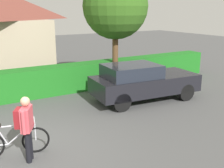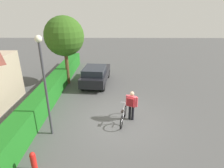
# 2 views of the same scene
# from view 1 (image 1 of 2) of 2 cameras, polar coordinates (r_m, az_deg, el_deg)

# --- Properties ---
(ground_plane) EXTENTS (60.00, 60.00, 0.00)m
(ground_plane) POSITION_cam_1_polar(r_m,az_deg,el_deg) (7.49, -18.19, -13.14)
(ground_plane) COLOR #4D4D4D
(parked_car_near) EXTENTS (4.27, 2.08, 1.46)m
(parked_car_near) POSITION_cam_1_polar(r_m,az_deg,el_deg) (10.72, 6.22, 0.56)
(parked_car_near) COLOR black
(parked_car_near) RESTS_ON ground
(bicycle) EXTENTS (1.69, 0.58, 0.86)m
(bicycle) POSITION_cam_1_polar(r_m,az_deg,el_deg) (7.22, -19.65, -11.10)
(bicycle) COLOR black
(bicycle) RESTS_ON ground
(person_rider) EXTENTS (0.49, 0.58, 1.58)m
(person_rider) POSITION_cam_1_polar(r_m,az_deg,el_deg) (6.66, -17.37, -7.69)
(person_rider) COLOR black
(person_rider) RESTS_ON ground
(tree_kerbside) EXTENTS (2.80, 2.80, 4.98)m
(tree_kerbside) POSITION_cam_1_polar(r_m,az_deg,el_deg) (12.21, 0.70, 15.65)
(tree_kerbside) COLOR brown
(tree_kerbside) RESTS_ON ground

